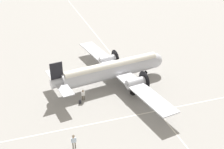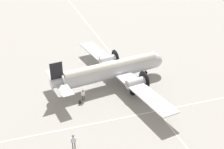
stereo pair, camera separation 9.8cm
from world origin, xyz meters
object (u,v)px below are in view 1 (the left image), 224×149
(crew_foreground, at_px, (74,140))
(passenger_boarding, at_px, (83,94))
(suitcase_near_door, at_px, (80,102))
(airliner_main, at_px, (114,69))

(crew_foreground, xyz_separation_m, passenger_boarding, (-3.32, -9.61, -0.07))
(crew_foreground, bearing_deg, suitcase_near_door, 76.91)
(airliner_main, xyz_separation_m, suitcase_near_door, (6.67, 4.27, -2.21))
(airliner_main, height_order, passenger_boarding, airliner_main)
(airliner_main, relative_size, suitcase_near_door, 42.56)
(crew_foreground, distance_m, passenger_boarding, 10.17)
(crew_foreground, height_order, passenger_boarding, crew_foreground)
(crew_foreground, bearing_deg, passenger_boarding, 74.51)
(passenger_boarding, bearing_deg, crew_foreground, -105.34)
(airliner_main, distance_m, suitcase_near_door, 8.23)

